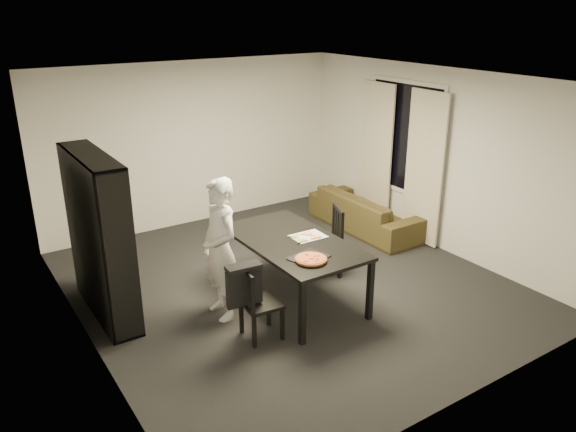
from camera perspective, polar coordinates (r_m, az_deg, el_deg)
room at (r=6.80m, az=0.15°, el=2.83°), size 5.01×5.51×2.61m
window_pane at (r=8.73m, az=11.76°, el=7.80°), size 0.02×1.40×1.60m
window_frame at (r=8.73m, az=11.74°, el=7.80°), size 0.03×1.52×1.72m
curtain_left at (r=8.41m, az=13.66°, el=4.69°), size 0.03×0.70×2.25m
curtain_right at (r=9.12m, az=8.93°, el=6.26°), size 0.03×0.70×2.25m
bookshelf at (r=6.63m, az=-18.60°, el=-2.02°), size 0.35×1.50×1.90m
dining_table at (r=6.66m, az=0.47°, el=-3.02°), size 1.03×1.86×0.78m
chair_left at (r=5.99m, az=-3.43°, el=-8.41°), size 0.42×0.42×0.83m
chair_right at (r=7.41m, az=4.26°, el=-2.06°), size 0.56×0.56×0.93m
draped_jacket at (r=5.85m, az=-4.49°, el=-6.83°), size 0.39×0.19×0.46m
person at (r=6.32m, az=-6.89°, el=-3.39°), size 0.40×0.60×1.65m
baking_tray at (r=6.19m, az=2.13°, el=-4.23°), size 0.47×0.41×0.01m
pepperoni_pizza at (r=6.10m, az=2.34°, el=-4.39°), size 0.35×0.35×0.03m
kitchen_towel at (r=6.74m, az=2.06°, el=-2.08°), size 0.40×0.31×0.01m
pizza_slices at (r=6.70m, az=1.66°, el=-2.12°), size 0.45×0.41×0.01m
sofa at (r=9.01m, az=7.88°, el=0.45°), size 0.79×2.02×0.59m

